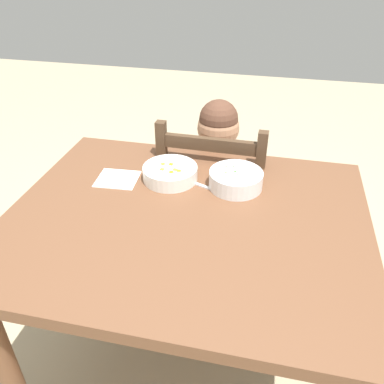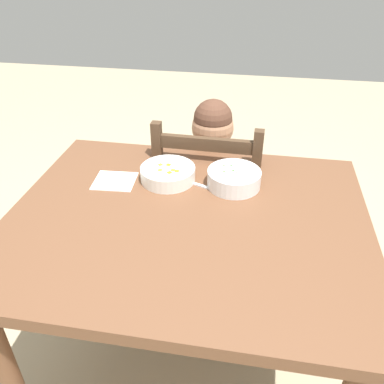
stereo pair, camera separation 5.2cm
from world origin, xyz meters
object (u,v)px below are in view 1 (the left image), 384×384
object	(u,v)px
dining_table	(186,246)
dining_chair	(214,210)
child_figure	(215,175)
bowl_of_carrots	(170,173)
bowl_of_peas	(236,179)
spoon	(192,182)

from	to	relation	value
dining_table	dining_chair	xyz separation A→B (m)	(0.01, 0.50, -0.20)
child_figure	bowl_of_carrots	distance (m)	0.36
dining_table	dining_chair	size ratio (longest dim) A/B	1.22
child_figure	bowl_of_peas	bearing A→B (deg)	-68.56
dining_chair	bowl_of_carrots	distance (m)	0.47
bowl_of_carrots	spoon	bearing A→B (deg)	-5.97
child_figure	bowl_of_carrots	size ratio (longest dim) A/B	4.99
dining_table	bowl_of_carrots	bearing A→B (deg)	117.50
bowl_of_carrots	spoon	distance (m)	0.08
bowl_of_peas	dining_table	bearing A→B (deg)	-122.35
spoon	child_figure	bearing A→B (deg)	83.32
dining_table	spoon	bearing A→B (deg)	97.17
child_figure	dining_table	bearing A→B (deg)	-91.31
spoon	dining_table	bearing A→B (deg)	-82.83
dining_chair	bowl_of_carrots	size ratio (longest dim) A/B	4.77
bowl_of_peas	spoon	distance (m)	0.15
dining_table	bowl_of_peas	world-z (taller)	bowl_of_peas
dining_chair	bowl_of_peas	xyz separation A→B (m)	(0.12, -0.30, 0.36)
spoon	bowl_of_carrots	bearing A→B (deg)	174.03
dining_table	bowl_of_carrots	xyz separation A→B (m)	(-0.10, 0.20, 0.15)
dining_table	spoon	distance (m)	0.23
dining_table	bowl_of_peas	xyz separation A→B (m)	(0.13, 0.20, 0.15)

